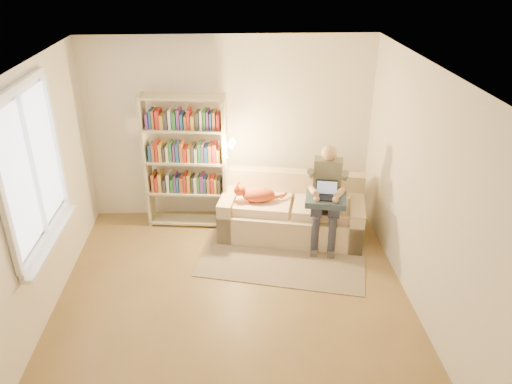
{
  "coord_description": "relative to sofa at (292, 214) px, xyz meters",
  "views": [
    {
      "loc": [
        0.01,
        -4.45,
        3.62
      ],
      "look_at": [
        0.3,
        1.0,
        0.92
      ],
      "focal_mm": 35.0,
      "sensor_mm": 36.0,
      "label": 1
    }
  ],
  "objects": [
    {
      "name": "wall_front",
      "position": [
        -0.83,
        -3.8,
        1.0
      ],
      "size": [
        4.0,
        0.02,
        2.6
      ],
      "primitive_type": "cube",
      "color": "silver",
      "rests_on": "floor"
    },
    {
      "name": "wall_right",
      "position": [
        1.17,
        -1.55,
        1.0
      ],
      "size": [
        0.02,
        4.5,
        2.6
      ],
      "primitive_type": "cube",
      "color": "silver",
      "rests_on": "floor"
    },
    {
      "name": "floor",
      "position": [
        -0.83,
        -1.55,
        -0.3
      ],
      "size": [
        4.5,
        4.5,
        0.0
      ],
      "primitive_type": "plane",
      "color": "brown",
      "rests_on": "ground"
    },
    {
      "name": "cat",
      "position": [
        -0.48,
        -0.02,
        0.33
      ],
      "size": [
        0.68,
        0.32,
        0.25
      ],
      "rotation": [
        0.0,
        0.0,
        -0.21
      ],
      "color": "#DD592B",
      "rests_on": "sofa"
    },
    {
      "name": "sofa",
      "position": [
        0.0,
        0.0,
        0.0
      ],
      "size": [
        2.06,
        1.24,
        0.82
      ],
      "rotation": [
        0.0,
        0.0,
        -0.21
      ],
      "color": "#C3B08A",
      "rests_on": "floor"
    },
    {
      "name": "blanket",
      "position": [
        0.34,
        -0.35,
        0.39
      ],
      "size": [
        0.59,
        0.52,
        0.08
      ],
      "primitive_type": "cube",
      "rotation": [
        0.0,
        0.0,
        -0.21
      ],
      "color": "#2B3C4C",
      "rests_on": "person"
    },
    {
      "name": "person",
      "position": [
        0.41,
        -0.24,
        0.47
      ],
      "size": [
        0.47,
        0.64,
        1.35
      ],
      "rotation": [
        0.0,
        0.0,
        -0.21
      ],
      "color": "slate",
      "rests_on": "sofa"
    },
    {
      "name": "bookshelf",
      "position": [
        -1.44,
        0.34,
        0.75
      ],
      "size": [
        1.26,
        0.49,
        1.9
      ],
      "rotation": [
        0.0,
        0.0,
        -0.12
      ],
      "color": "#BBB38D",
      "rests_on": "floor"
    },
    {
      "name": "wall_back",
      "position": [
        -0.83,
        0.7,
        1.0
      ],
      "size": [
        4.0,
        0.02,
        2.6
      ],
      "primitive_type": "cube",
      "color": "silver",
      "rests_on": "floor"
    },
    {
      "name": "ceiling",
      "position": [
        -0.83,
        -1.55,
        2.3
      ],
      "size": [
        4.0,
        4.5,
        0.02
      ],
      "primitive_type": "cube",
      "color": "white",
      "rests_on": "wall_back"
    },
    {
      "name": "window",
      "position": [
        -2.78,
        -1.35,
        1.08
      ],
      "size": [
        0.12,
        1.52,
        1.69
      ],
      "color": "white",
      "rests_on": "wall_left"
    },
    {
      "name": "laptop",
      "position": [
        0.35,
        -0.34,
        0.49
      ],
      "size": [
        0.32,
        0.28,
        0.25
      ],
      "rotation": [
        0.0,
        0.0,
        -0.21
      ],
      "color": "black",
      "rests_on": "blanket"
    },
    {
      "name": "rug",
      "position": [
        -0.18,
        -0.64,
        -0.29
      ],
      "size": [
        2.32,
        1.71,
        0.01
      ],
      "primitive_type": "cube",
      "rotation": [
        0.0,
        0.0,
        -0.25
      ],
      "color": "gray",
      "rests_on": "floor"
    },
    {
      "name": "wall_left",
      "position": [
        -2.83,
        -1.55,
        1.0
      ],
      "size": [
        0.02,
        4.5,
        2.6
      ],
      "primitive_type": "cube",
      "color": "silver",
      "rests_on": "floor"
    }
  ]
}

